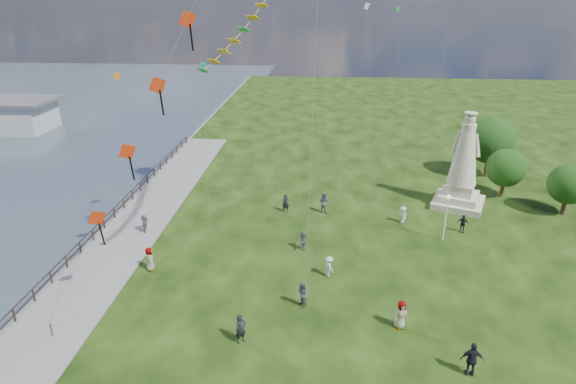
# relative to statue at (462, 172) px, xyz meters

# --- Properties ---
(waterfront) EXTENTS (200.00, 200.00, 1.51)m
(waterfront) POSITION_rel_statue_xyz_m (-28.72, -10.24, -3.30)
(waterfront) COLOR #32424C
(waterfront) RESTS_ON ground
(statue) EXTENTS (5.44, 5.44, 8.56)m
(statue) POSITION_rel_statue_xyz_m (0.00, 0.00, 0.00)
(statue) COLOR #B6AA8A
(statue) RESTS_ON ground
(lamppost) EXTENTS (0.36, 0.36, 3.89)m
(lamppost) POSITION_rel_statue_xyz_m (-2.78, -6.94, -0.43)
(lamppost) COLOR silver
(lamppost) RESTS_ON ground
(tree_row) EXTENTS (8.10, 13.21, 6.35)m
(tree_row) POSITION_rel_statue_xyz_m (5.49, 4.87, 0.22)
(tree_row) COLOR #382314
(tree_row) RESTS_ON ground
(person_0) EXTENTS (0.77, 0.74, 1.78)m
(person_0) POSITION_rel_statue_xyz_m (-16.37, -19.77, -2.34)
(person_0) COLOR black
(person_0) RESTS_ON ground
(person_1) EXTENTS (0.86, 1.00, 1.75)m
(person_1) POSITION_rel_statue_xyz_m (-13.22, -16.33, -2.36)
(person_1) COLOR #595960
(person_1) RESTS_ON ground
(person_2) EXTENTS (0.94, 1.07, 1.48)m
(person_2) POSITION_rel_statue_xyz_m (-11.58, -12.66, -2.49)
(person_2) COLOR silver
(person_2) RESTS_ON ground
(person_3) EXTENTS (1.18, 0.66, 1.94)m
(person_3) POSITION_rel_statue_xyz_m (-4.44, -21.26, -2.26)
(person_3) COLOR black
(person_3) RESTS_ON ground
(person_4) EXTENTS (1.00, 0.80, 1.78)m
(person_4) POSITION_rel_statue_xyz_m (-7.47, -17.80, -2.34)
(person_4) COLOR #595960
(person_4) RESTS_ON ground
(person_5) EXTENTS (0.91, 1.48, 1.49)m
(person_5) POSITION_rel_statue_xyz_m (-26.28, -7.45, -2.49)
(person_5) COLOR #595960
(person_5) RESTS_ON ground
(person_6) EXTENTS (0.66, 0.50, 1.63)m
(person_6) POSITION_rel_statue_xyz_m (-15.39, -2.56, -2.42)
(person_6) COLOR black
(person_6) RESTS_ON ground
(person_7) EXTENTS (1.06, 0.91, 1.85)m
(person_7) POSITION_rel_statue_xyz_m (-12.09, -2.34, -2.31)
(person_7) COLOR #595960
(person_7) RESTS_ON ground
(person_8) EXTENTS (0.79, 1.06, 1.47)m
(person_8) POSITION_rel_statue_xyz_m (-5.49, -3.94, -2.50)
(person_8) COLOR silver
(person_8) RESTS_ON ground
(person_9) EXTENTS (1.00, 0.74, 1.53)m
(person_9) POSITION_rel_statue_xyz_m (-0.95, -5.29, -2.47)
(person_9) COLOR black
(person_9) RESTS_ON ground
(person_10) EXTENTS (0.81, 0.99, 1.74)m
(person_10) POSITION_rel_statue_xyz_m (-23.92, -12.92, -2.36)
(person_10) COLOR #595960
(person_10) RESTS_ON ground
(person_11) EXTENTS (0.71, 1.46, 1.54)m
(person_11) POSITION_rel_statue_xyz_m (-13.52, -9.15, -2.46)
(person_11) COLOR #595960
(person_11) RESTS_ON ground
(red_kite_train) EXTENTS (8.98, 9.35, 20.35)m
(red_kite_train) POSITION_rel_statue_xyz_m (-21.66, -14.65, 9.34)
(red_kite_train) COLOR black
(red_kite_train) RESTS_ON ground
(small_kites) EXTENTS (31.85, 20.48, 22.52)m
(small_kites) POSITION_rel_statue_xyz_m (-11.18, 3.18, 10.39)
(small_kites) COLOR #16897C
(small_kites) RESTS_ON ground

